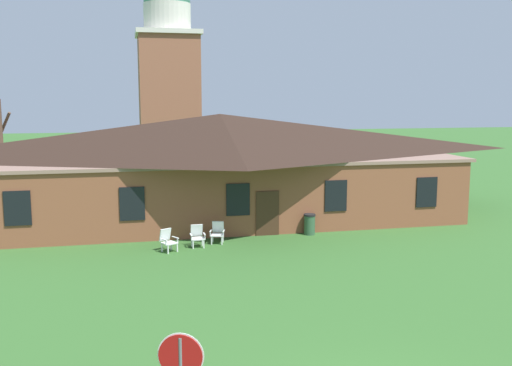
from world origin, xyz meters
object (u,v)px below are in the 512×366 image
object	(u,v)px
trash_bin	(310,224)
lawn_chair_near_door	(197,235)
lawn_chair_left_end	(218,232)
lawn_chair_by_porch	(168,240)

from	to	relation	value
trash_bin	lawn_chair_near_door	bearing A→B (deg)	-168.90
lawn_chair_near_door	lawn_chair_left_end	world-z (taller)	same
lawn_chair_left_end	lawn_chair_by_porch	bearing A→B (deg)	-157.09
lawn_chair_by_porch	trash_bin	world-z (taller)	trash_bin
lawn_chair_left_end	lawn_chair_near_door	bearing A→B (deg)	-154.91
lawn_chair_by_porch	trash_bin	distance (m)	6.93
lawn_chair_near_door	trash_bin	bearing A→B (deg)	11.10
lawn_chair_by_porch	lawn_chair_left_end	bearing A→B (deg)	22.91
lawn_chair_near_door	lawn_chair_left_end	bearing A→B (deg)	25.09
lawn_chair_near_door	lawn_chair_left_end	distance (m)	1.07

